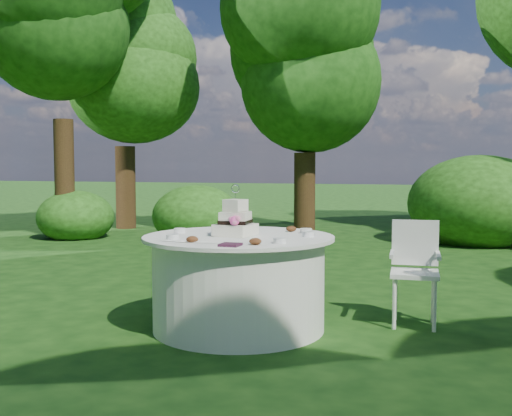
{
  "coord_description": "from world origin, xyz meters",
  "views": [
    {
      "loc": [
        1.67,
        -4.56,
        1.34
      ],
      "look_at": [
        0.15,
        0.0,
        1.0
      ],
      "focal_mm": 42.0,
      "sensor_mm": 36.0,
      "label": 1
    }
  ],
  "objects_px": {
    "napkins": "(230,245)",
    "chair": "(415,263)",
    "table": "(239,282)",
    "cake": "(235,222)"
  },
  "relations": [
    {
      "from": "chair",
      "to": "cake",
      "type": "bearing_deg",
      "value": -154.86
    },
    {
      "from": "cake",
      "to": "chair",
      "type": "xyz_separation_m",
      "value": [
        1.38,
        0.65,
        -0.37
      ]
    },
    {
      "from": "table",
      "to": "cake",
      "type": "distance_m",
      "value": 0.5
    },
    {
      "from": "table",
      "to": "cake",
      "type": "relative_size",
      "value": 3.73
    },
    {
      "from": "chair",
      "to": "table",
      "type": "bearing_deg",
      "value": -155.46
    },
    {
      "from": "napkins",
      "to": "chair",
      "type": "height_order",
      "value": "chair"
    },
    {
      "from": "table",
      "to": "chair",
      "type": "bearing_deg",
      "value": 24.54
    },
    {
      "from": "napkins",
      "to": "chair",
      "type": "distance_m",
      "value": 1.74
    },
    {
      "from": "cake",
      "to": "chair",
      "type": "relative_size",
      "value": 0.48
    },
    {
      "from": "table",
      "to": "napkins",
      "type": "bearing_deg",
      "value": -75.18
    }
  ]
}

